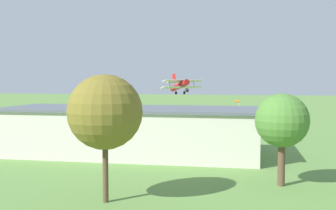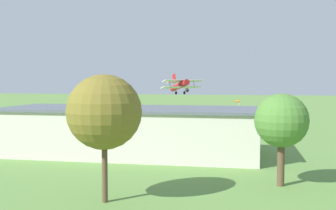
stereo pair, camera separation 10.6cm
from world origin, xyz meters
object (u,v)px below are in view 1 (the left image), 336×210
at_px(biplane, 180,85).
at_px(car_yellow, 6,133).
at_px(person_watching_takeoff, 63,132).
at_px(person_beside_truck, 90,131).
at_px(person_crossing_taxiway, 225,136).
at_px(hangar, 131,131).
at_px(tree_by_windsock, 282,121).
at_px(car_grey, 44,133).
at_px(person_walking_on_apron, 46,136).
at_px(tree_at_field_edge, 105,112).
at_px(windsock, 236,103).
at_px(person_at_fence_line, 219,135).

height_order(biplane, car_yellow, biplane).
distance_m(biplane, person_watching_takeoff, 24.28).
bearing_deg(person_beside_truck, person_watching_takeoff, 35.46).
distance_m(car_yellow, person_crossing_taxiway, 36.84).
distance_m(hangar, tree_by_windsock, 22.59).
bearing_deg(tree_by_windsock, car_grey, -34.04).
relative_size(car_grey, person_beside_truck, 2.84).
xyz_separation_m(biplane, person_crossing_taxiway, (-9.62, 14.17, -7.98)).
bearing_deg(car_grey, biplane, -142.71).
distance_m(hangar, person_watching_takeoff, 21.38).
bearing_deg(car_grey, person_walking_on_apron, 123.62).
xyz_separation_m(person_crossing_taxiway, tree_at_field_edge, (7.65, 34.74, 6.35)).
bearing_deg(tree_at_field_edge, person_beside_truck, -66.48).
xyz_separation_m(biplane, tree_by_windsock, (-16.17, 40.89, -2.83)).
bearing_deg(tree_at_field_edge, person_crossing_taxiway, -102.42).
distance_m(person_walking_on_apron, person_crossing_taxiway, 28.95).
distance_m(tree_by_windsock, windsock, 54.39).
bearing_deg(person_at_fence_line, person_watching_takeoff, 2.81).
bearing_deg(tree_at_field_edge, person_at_fence_line, -100.29).
bearing_deg(tree_by_windsock, person_beside_truck, -44.07).
bearing_deg(person_watching_takeoff, hangar, 139.25).
relative_size(car_yellow, tree_by_windsock, 0.54).
bearing_deg(person_crossing_taxiway, biplane, -55.82).
height_order(hangar, person_watching_takeoff, hangar).
height_order(car_grey, person_at_fence_line, person_at_fence_line).
bearing_deg(tree_at_field_edge, tree_by_windsock, -150.56).
xyz_separation_m(hangar, person_beside_truck, (12.33, -16.57, -2.32)).
height_order(person_crossing_taxiway, windsock, windsock).
distance_m(person_crossing_taxiway, tree_at_field_edge, 36.14).
relative_size(hangar, car_grey, 7.38).
bearing_deg(tree_by_windsock, windsock, -84.01).
xyz_separation_m(car_grey, person_beside_truck, (-6.47, -4.57, -0.04)).
xyz_separation_m(person_beside_truck, tree_by_windsock, (-30.56, 29.58, 5.22)).
bearing_deg(car_yellow, tree_by_windsock, 151.18).
bearing_deg(car_grey, car_yellow, 10.85).
xyz_separation_m(biplane, person_at_fence_line, (-8.55, 12.69, -8.03)).
xyz_separation_m(person_at_fence_line, tree_at_field_edge, (6.58, 36.22, 6.40)).
bearing_deg(car_yellow, biplane, -147.78).
height_order(person_crossing_taxiway, person_beside_truck, person_crossing_taxiway).
bearing_deg(person_beside_truck, person_at_fence_line, 176.56).
relative_size(car_grey, person_watching_takeoff, 2.58).
height_order(biplane, person_crossing_taxiway, biplane).
xyz_separation_m(person_at_fence_line, windsock, (-1.95, -25.87, 3.97)).
xyz_separation_m(hangar, person_walking_on_apron, (16.91, -9.16, -2.30)).
height_order(hangar, person_crossing_taxiway, hangar).
distance_m(person_at_fence_line, tree_at_field_edge, 37.36).
bearing_deg(person_crossing_taxiway, person_at_fence_line, -53.98).
xyz_separation_m(car_yellow, person_beside_truck, (-12.71, -5.77, -0.05)).
distance_m(biplane, person_beside_truck, 20.00).
height_order(car_grey, tree_at_field_edge, tree_at_field_edge).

